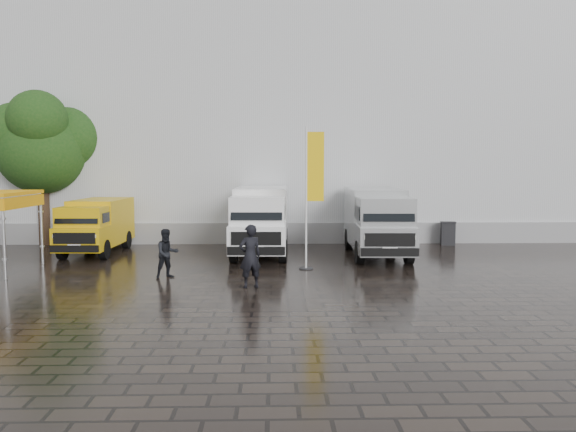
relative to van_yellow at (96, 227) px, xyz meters
name	(u,v)px	position (x,y,z in m)	size (l,w,h in m)	color
ground	(313,276)	(8.85, -5.14, -1.13)	(120.00, 120.00, 0.00)	black
exhibition_hall	(328,129)	(10.85, 10.86, 4.87)	(44.00, 16.00, 12.00)	silver
hall_plinth	(343,233)	(10.85, 2.81, -0.63)	(44.00, 0.15, 1.00)	gray
van_yellow	(96,227)	(0.00, 0.00, 0.00)	(1.89, 4.92, 2.27)	gold
van_white	(261,221)	(6.99, -0.44, 0.26)	(2.14, 6.42, 2.78)	white
van_silver	(376,223)	(11.77, -0.87, 0.24)	(2.12, 6.35, 2.75)	silver
flagpole	(311,190)	(8.87, -3.85, 1.73)	(0.88, 0.50, 5.11)	black
tree	(41,144)	(-3.38, 2.87, 3.58)	(4.09, 4.15, 7.35)	black
wheelie_bin	(448,233)	(15.72, 2.22, -0.58)	(0.67, 0.67, 1.11)	black
person_front	(250,256)	(6.81, -6.92, -0.16)	(0.71, 0.46, 1.94)	black
person_tent	(167,253)	(3.99, -5.34, -0.32)	(0.79, 0.62, 1.63)	black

